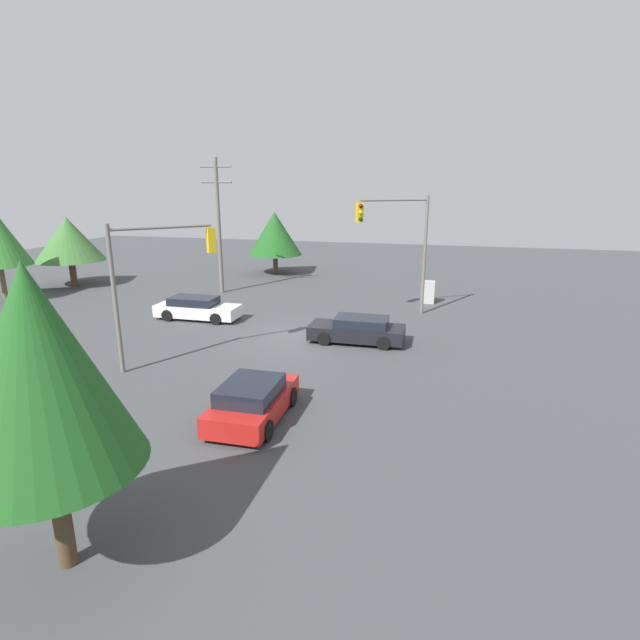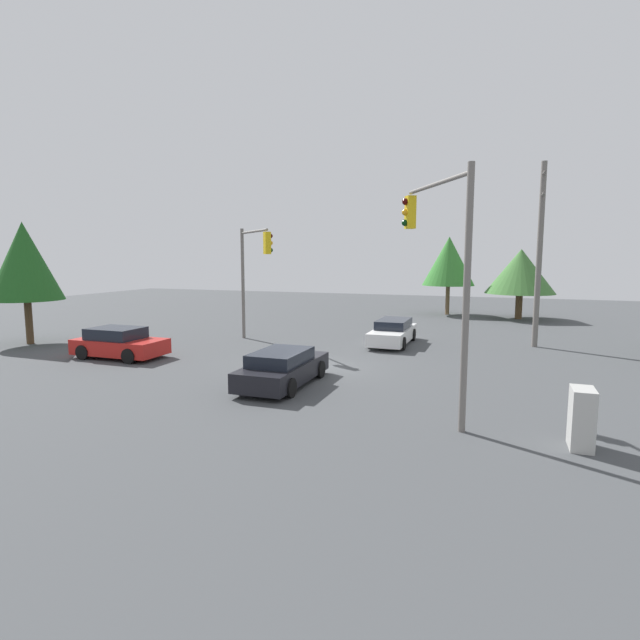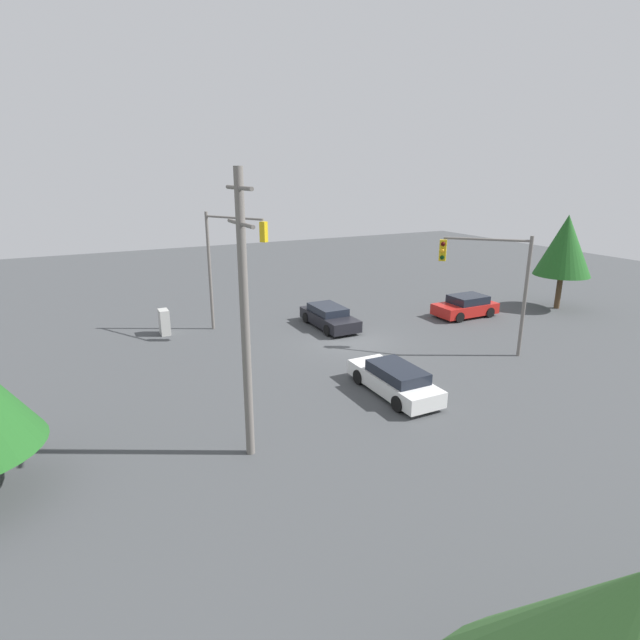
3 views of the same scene
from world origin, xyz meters
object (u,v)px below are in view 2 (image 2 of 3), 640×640
(sedan_red, at_px, (119,343))
(traffic_signal_cross, at_px, (252,263))
(sedan_white, at_px, (393,332))
(sedan_dark, at_px, (283,368))
(electrical_cabinet, at_px, (582,419))
(traffic_signal_main, at_px, (441,251))

(sedan_red, xyz_separation_m, traffic_signal_cross, (5.57, -3.86, 3.52))
(sedan_white, bearing_deg, sedan_dark, 78.46)
(traffic_signal_cross, height_order, electrical_cabinet, traffic_signal_cross)
(electrical_cabinet, bearing_deg, traffic_signal_cross, 53.50)
(sedan_red, distance_m, traffic_signal_main, 15.34)
(sedan_red, height_order, traffic_signal_main, traffic_signal_main)
(sedan_dark, height_order, electrical_cabinet, electrical_cabinet)
(traffic_signal_cross, bearing_deg, sedan_dark, -11.39)
(sedan_dark, relative_size, electrical_cabinet, 3.15)
(sedan_red, bearing_deg, sedan_white, 125.18)
(sedan_white, relative_size, traffic_signal_cross, 0.79)
(sedan_red, relative_size, electrical_cabinet, 2.78)
(electrical_cabinet, bearing_deg, sedan_white, 29.54)
(sedan_white, bearing_deg, traffic_signal_main, 107.92)
(sedan_dark, distance_m, sedan_white, 9.78)
(sedan_white, bearing_deg, traffic_signal_cross, 16.63)
(traffic_signal_main, xyz_separation_m, electrical_cabinet, (-1.58, -3.56, -3.95))
(sedan_dark, relative_size, sedan_white, 0.96)
(traffic_signal_main, bearing_deg, traffic_signal_cross, 19.29)
(traffic_signal_cross, bearing_deg, sedan_white, 61.22)
(sedan_dark, distance_m, sedan_red, 9.12)
(sedan_dark, bearing_deg, sedan_white, 78.46)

